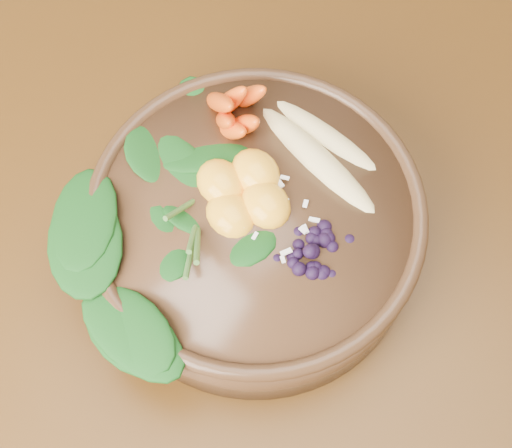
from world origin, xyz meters
The scene contains 9 objects.
ground centered at (0.00, 0.00, 0.00)m, with size 4.00×4.00×0.00m, color #381E0F.
dining_table centered at (0.00, 0.00, 0.66)m, with size 1.60×0.90×0.75m.
stoneware_bowl centered at (-0.23, -0.04, 0.79)m, with size 0.33×0.33×0.09m, color #422A18.
kale_heap centered at (-0.29, 0.02, 0.86)m, with size 0.22×0.19×0.05m, color #114B12, non-canonical shape.
carrot_cluster centered at (-0.19, 0.05, 0.89)m, with size 0.07×0.07×0.09m, color #FF5416, non-canonical shape.
banana_halves centered at (-0.14, -0.02, 0.86)m, with size 0.09×0.19×0.03m.
mandarin_cluster centered at (-0.23, -0.02, 0.86)m, with size 0.10×0.11×0.04m, color #FFAB1F, non-canonical shape.
blueberry_pile centered at (-0.22, -0.11, 0.86)m, with size 0.15×0.12×0.05m, color black, non-canonical shape.
coconut_flakes centered at (-0.22, -0.07, 0.84)m, with size 0.11×0.08×0.01m, color white, non-canonical shape.
Camera 1 is at (-0.40, -0.29, 1.46)m, focal length 50.00 mm.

